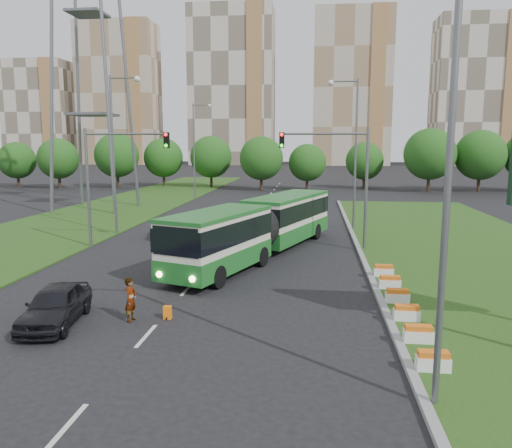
# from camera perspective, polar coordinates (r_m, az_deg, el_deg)

# --- Properties ---
(ground) EXTENTS (360.00, 360.00, 0.00)m
(ground) POSITION_cam_1_polar(r_m,az_deg,el_deg) (24.02, -0.87, -7.69)
(ground) COLOR black
(ground) RESTS_ON ground
(grass_median) EXTENTS (14.00, 60.00, 0.15)m
(grass_median) POSITION_cam_1_polar(r_m,az_deg,el_deg) (33.10, 24.06, -3.66)
(grass_median) COLOR #254A15
(grass_median) RESTS_ON ground
(median_kerb) EXTENTS (0.30, 60.00, 0.18)m
(median_kerb) POSITION_cam_1_polar(r_m,az_deg,el_deg) (31.70, 11.98, -3.57)
(median_kerb) COLOR gray
(median_kerb) RESTS_ON ground
(left_verge) EXTENTS (12.00, 110.00, 0.10)m
(left_verge) POSITION_cam_1_polar(r_m,az_deg,el_deg) (52.66, -16.99, 1.19)
(left_verge) COLOR #254A15
(left_verge) RESTS_ON ground
(lane_markings) EXTENTS (0.20, 100.00, 0.01)m
(lane_markings) POSITION_cam_1_polar(r_m,az_deg,el_deg) (43.77, -1.38, -0.02)
(lane_markings) COLOR beige
(lane_markings) RESTS_ON ground
(flower_planters) EXTENTS (1.10, 11.50, 0.60)m
(flower_planters) POSITION_cam_1_polar(r_m,az_deg,el_deg) (21.63, 16.33, -8.73)
(flower_planters) COLOR white
(flower_planters) RESTS_ON grass_median
(traffic_mast_median) EXTENTS (5.76, 0.32, 8.00)m
(traffic_mast_median) POSITION_cam_1_polar(r_m,az_deg,el_deg) (32.89, 9.74, 6.21)
(traffic_mast_median) COLOR slate
(traffic_mast_median) RESTS_ON ground
(traffic_mast_left) EXTENTS (5.76, 0.32, 8.00)m
(traffic_mast_left) POSITION_cam_1_polar(r_m,az_deg,el_deg) (34.53, -16.31, 6.11)
(traffic_mast_left) COLOR slate
(traffic_mast_left) RESTS_ON ground
(street_lamps) EXTENTS (36.00, 60.00, 12.00)m
(street_lamps) POSITION_cam_1_polar(r_m,az_deg,el_deg) (33.35, -3.81, 7.48)
(street_lamps) COLOR slate
(street_lamps) RESTS_ON ground
(tree_line) EXTENTS (120.00, 8.00, 9.00)m
(tree_line) POSITION_cam_1_polar(r_m,az_deg,el_deg) (78.15, 11.81, 7.13)
(tree_line) COLOR #1C4C14
(tree_line) RESTS_ON ground
(apartment_tower_west) EXTENTS (26.00, 15.00, 48.00)m
(apartment_tower_west) POSITION_cam_1_polar(r_m,az_deg,el_deg) (186.47, -15.31, 14.04)
(apartment_tower_west) COLOR #BCAE97
(apartment_tower_west) RESTS_ON ground
(apartment_tower_cwest) EXTENTS (28.00, 15.00, 52.00)m
(apartment_tower_cwest) POSITION_cam_1_polar(r_m,az_deg,el_deg) (176.08, -2.71, 15.31)
(apartment_tower_cwest) COLOR beige
(apartment_tower_cwest) RESTS_ON ground
(apartment_tower_ceast) EXTENTS (25.00, 15.00, 50.00)m
(apartment_tower_ceast) POSITION_cam_1_polar(r_m,az_deg,el_deg) (174.15, 10.86, 14.90)
(apartment_tower_ceast) COLOR #BCAE97
(apartment_tower_ceast) RESTS_ON ground
(apartment_tower_east) EXTENTS (27.00, 15.00, 47.00)m
(apartment_tower_east) POSITION_cam_1_polar(r_m,az_deg,el_deg) (181.22, 23.93, 13.59)
(apartment_tower_east) COLOR beige
(apartment_tower_east) RESTS_ON ground
(midrise_west) EXTENTS (22.00, 14.00, 36.00)m
(midrise_west) POSITION_cam_1_polar(r_m,az_deg,el_deg) (198.96, -23.45, 11.56)
(midrise_west) COLOR beige
(midrise_west) RESTS_ON ground
(articulated_bus) EXTENTS (2.83, 18.15, 2.99)m
(articulated_bus) POSITION_cam_1_polar(r_m,az_deg,el_deg) (31.21, 0.02, -0.31)
(articulated_bus) COLOR beige
(articulated_bus) RESTS_ON ground
(car_left_near) EXTENTS (2.45, 4.74, 1.54)m
(car_left_near) POSITION_cam_1_polar(r_m,az_deg,el_deg) (21.06, -21.96, -8.60)
(car_left_near) COLOR black
(car_left_near) RESTS_ON ground
(car_left_far) EXTENTS (1.57, 4.37, 1.43)m
(car_left_far) POSITION_cam_1_polar(r_m,az_deg,el_deg) (38.44, -9.78, -0.34)
(car_left_far) COLOR black
(car_left_far) RESTS_ON ground
(pedestrian) EXTENTS (0.50, 0.69, 1.75)m
(pedestrian) POSITION_cam_1_polar(r_m,az_deg,el_deg) (20.50, -14.13, -8.38)
(pedestrian) COLOR gray
(pedestrian) RESTS_ON ground
(shopping_trolley) EXTENTS (0.31, 0.33, 0.53)m
(shopping_trolley) POSITION_cam_1_polar(r_m,az_deg,el_deg) (20.62, -10.08, -9.93)
(shopping_trolley) COLOR orange
(shopping_trolley) RESTS_ON ground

